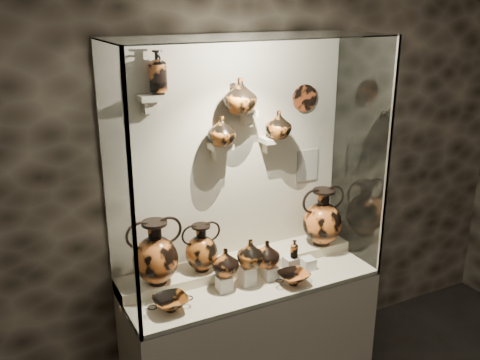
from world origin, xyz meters
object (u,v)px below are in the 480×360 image
lekythos_tall (158,69)px  amphora_mid (201,247)px  kylix_right (293,277)px  ovoid_vase_a (222,131)px  amphora_left (156,252)px  kylix_left (170,302)px  ovoid_vase_b (240,96)px  lekythos_small (294,248)px  amphora_right (322,217)px  jug_a (225,262)px  ovoid_vase_c (278,124)px  jug_c (267,254)px  jug_b (250,253)px

lekythos_tall → amphora_mid: bearing=-27.5°
amphora_mid → kylix_right: (0.51, -0.33, -0.18)m
amphora_mid → ovoid_vase_a: size_ratio=1.70×
amphora_left → kylix_left: size_ratio=1.56×
kylix_left → ovoid_vase_a: size_ratio=1.41×
amphora_left → ovoid_vase_b: (0.62, 0.06, 0.92)m
amphora_left → kylix_right: 0.91m
lekythos_small → kylix_right: 0.20m
amphora_right → lekythos_tall: (-1.15, 0.11, 1.10)m
jug_a → lekythos_tall: size_ratio=0.62×
kylix_right → ovoid_vase_b: ovoid_vase_b is taller
lekythos_small → amphora_left: bearing=-172.1°
amphora_right → ovoid_vase_c: size_ratio=2.29×
kylix_left → lekythos_tall: bearing=72.3°
jug_a → jug_c: bearing=-11.9°
jug_a → ovoid_vase_b: bearing=33.5°
amphora_right → kylix_right: amphora_right is taller
jug_a → ovoid_vase_a: 0.83m
amphora_left → amphora_right: bearing=-22.4°
lekythos_small → ovoid_vase_a: bearing=166.4°
jug_a → ovoid_vase_b: 1.05m
jug_b → lekythos_small: bearing=9.7°
lekythos_tall → ovoid_vase_c: lekythos_tall is taller
jug_a → ovoid_vase_c: bearing=12.9°
amphora_left → ovoid_vase_c: bearing=-17.3°
amphora_mid → ovoid_vase_c: ovoid_vase_c is taller
jug_a → kylix_left: size_ratio=0.67×
amphora_left → lekythos_tall: 1.11m
jug_c → lekythos_tall: bearing=173.7°
kylix_left → ovoid_vase_a: bearing=31.6°
amphora_mid → ovoid_vase_c: bearing=16.2°
jug_a → jug_b: size_ratio=0.98×
jug_b → kylix_right: (0.25, -0.13, -0.17)m
lekythos_small → jug_a: bearing=-163.8°
kylix_right → ovoid_vase_b: size_ratio=1.13×
amphora_right → lekythos_tall: bearing=-175.8°
amphora_left → amphora_mid: 0.32m
amphora_left → jug_a: size_ratio=2.33×
jug_a → kylix_right: (0.42, -0.15, -0.14)m
kylix_right → ovoid_vase_a: (-0.33, 0.38, 0.93)m
amphora_mid → jug_b: (0.26, -0.20, -0.01)m
amphora_left → jug_c: bearing=-34.8°
amphora_left → ovoid_vase_c: ovoid_vase_c is taller
jug_b → ovoid_vase_c: 0.87m
jug_a → ovoid_vase_c: ovoid_vase_c is taller
ovoid_vase_b → jug_b: bearing=-91.6°
jug_c → lekythos_tall: (-0.60, 0.27, 1.20)m
amphora_left → ovoid_vase_c: size_ratio=2.28×
ovoid_vase_c → ovoid_vase_b: bearing=-171.9°
ovoid_vase_c → jug_a: bearing=-150.4°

